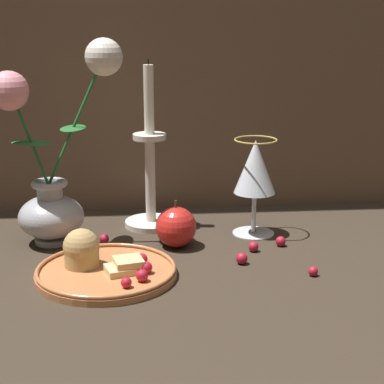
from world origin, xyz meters
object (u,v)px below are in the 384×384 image
(wine_glass, at_px, (255,171))
(candlestick, at_px, (150,178))
(plate_with_pastries, at_px, (101,266))
(vase, at_px, (52,171))
(apple_beside_vase, at_px, (176,227))

(wine_glass, height_order, candlestick, candlestick)
(plate_with_pastries, bearing_deg, wine_glass, 32.92)
(vase, distance_m, candlestick, 0.19)
(vase, distance_m, apple_beside_vase, 0.23)
(wine_glass, relative_size, apple_beside_vase, 2.13)
(plate_with_pastries, bearing_deg, apple_beside_vase, 44.12)
(plate_with_pastries, relative_size, apple_beside_vase, 2.62)
(vase, height_order, plate_with_pastries, vase)
(vase, distance_m, plate_with_pastries, 0.21)
(vase, xyz_separation_m, wine_glass, (0.35, 0.02, -0.01))
(plate_with_pastries, bearing_deg, candlestick, 70.85)
(candlestick, distance_m, apple_beside_vase, 0.13)
(vase, xyz_separation_m, apple_beside_vase, (0.20, -0.04, -0.09))
(wine_glass, distance_m, candlestick, 0.19)
(plate_with_pastries, xyz_separation_m, wine_glass, (0.26, 0.17, 0.10))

